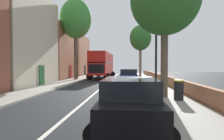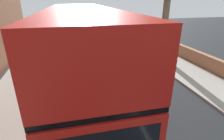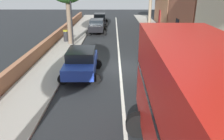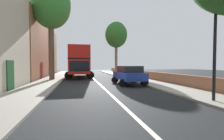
{
  "view_description": "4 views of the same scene",
  "coord_description": "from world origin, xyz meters",
  "px_view_note": "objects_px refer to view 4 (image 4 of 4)",
  "views": [
    {
      "loc": [
        2.44,
        -18.01,
        2.07
      ],
      "look_at": [
        0.21,
        7.4,
        1.43
      ],
      "focal_mm": 28.98,
      "sensor_mm": 36.0,
      "label": 1
    },
    {
      "loc": [
        -2.25,
        3.52,
        4.4
      ],
      "look_at": [
        -1.01,
        8.44,
        2.34
      ],
      "focal_mm": 28.24,
      "sensor_mm": 36.0,
      "label": 2
    },
    {
      "loc": [
        0.49,
        14.56,
        5.38
      ],
      "look_at": [
        0.53,
        5.84,
        2.06
      ],
      "focal_mm": 35.26,
      "sensor_mm": 36.0,
      "label": 3
    },
    {
      "loc": [
        -1.88,
        -11.96,
        1.8
      ],
      "look_at": [
        1.93,
        5.89,
        1.17
      ],
      "focal_mm": 25.16,
      "sensor_mm": 36.0,
      "label": 4
    }
  ],
  "objects_px": {
    "double_decker_bus": "(80,61)",
    "parked_car_blue_right_2": "(129,74)",
    "street_tree_left_2": "(51,5)",
    "lamppost_right": "(215,21)",
    "street_tree_right_3": "(116,35)"
  },
  "relations": [
    {
      "from": "double_decker_bus",
      "to": "parked_car_blue_right_2",
      "type": "distance_m",
      "value": 10.65
    },
    {
      "from": "double_decker_bus",
      "to": "parked_car_blue_right_2",
      "type": "xyz_separation_m",
      "value": [
        4.2,
        -9.68,
        -1.4
      ]
    },
    {
      "from": "lamppost_right",
      "to": "parked_car_blue_right_2",
      "type": "bearing_deg",
      "value": 104.01
    },
    {
      "from": "parked_car_blue_right_2",
      "to": "lamppost_right",
      "type": "height_order",
      "value": "lamppost_right"
    },
    {
      "from": "street_tree_left_2",
      "to": "street_tree_right_3",
      "type": "bearing_deg",
      "value": 41.11
    },
    {
      "from": "street_tree_left_2",
      "to": "street_tree_right_3",
      "type": "relative_size",
      "value": 1.21
    },
    {
      "from": "parked_car_blue_right_2",
      "to": "lamppost_right",
      "type": "bearing_deg",
      "value": -75.99
    },
    {
      "from": "double_decker_bus",
      "to": "lamppost_right",
      "type": "xyz_separation_m",
      "value": [
        6.0,
        -16.89,
        1.45
      ]
    },
    {
      "from": "double_decker_bus",
      "to": "parked_car_blue_right_2",
      "type": "bearing_deg",
      "value": -66.54
    },
    {
      "from": "double_decker_bus",
      "to": "street_tree_right_3",
      "type": "bearing_deg",
      "value": 34.0
    },
    {
      "from": "double_decker_bus",
      "to": "street_tree_left_2",
      "type": "height_order",
      "value": "street_tree_left_2"
    },
    {
      "from": "double_decker_bus",
      "to": "street_tree_left_2",
      "type": "distance_m",
      "value": 8.04
    },
    {
      "from": "lamppost_right",
      "to": "street_tree_right_3",
      "type": "bearing_deg",
      "value": 88.86
    },
    {
      "from": "lamppost_right",
      "to": "street_tree_left_2",
      "type": "bearing_deg",
      "value": 125.54
    },
    {
      "from": "parked_car_blue_right_2",
      "to": "lamppost_right",
      "type": "distance_m",
      "value": 7.96
    }
  ]
}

